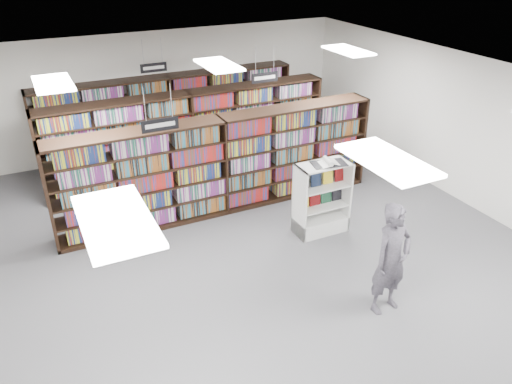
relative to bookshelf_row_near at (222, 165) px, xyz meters
name	(u,v)px	position (x,y,z in m)	size (l,w,h in m)	color
floor	(264,255)	(0.00, -2.00, -1.05)	(12.00, 12.00, 0.00)	#4D4D52
ceiling	(266,89)	(0.00, -2.00, 2.15)	(10.00, 12.00, 0.10)	white
wall_back	(165,91)	(0.00, 4.00, 0.55)	(10.00, 0.10, 3.20)	white
wall_right	(475,134)	(5.00, -2.00, 0.55)	(0.10, 12.00, 3.20)	white
bookshelf_row_near	(222,165)	(0.00, 0.00, 0.00)	(7.00, 0.60, 2.10)	black
bookshelf_row_mid	(191,135)	(0.00, 2.00, 0.00)	(7.00, 0.60, 2.10)	black
bookshelf_row_far	(170,114)	(0.00, 3.70, 0.00)	(7.00, 0.60, 2.10)	black
aisle_sign_left	(160,124)	(-1.50, -1.00, 1.48)	(0.65, 0.02, 0.80)	#B2B2B7
aisle_sign_right	(265,77)	(1.50, 1.00, 1.48)	(0.65, 0.02, 0.80)	#B2B2B7
aisle_sign_center	(154,67)	(-0.50, 3.00, 1.48)	(0.65, 0.02, 0.80)	#B2B2B7
troffer_front_left	(116,220)	(-3.00, -5.00, 2.11)	(0.60, 1.20, 0.04)	white
troffer_front_center	(387,160)	(0.00, -5.00, 2.11)	(0.60, 1.20, 0.04)	white
troffer_back_left	(53,83)	(-3.00, 0.00, 2.11)	(0.60, 1.20, 0.04)	white
troffer_back_center	(219,65)	(0.00, 0.00, 2.11)	(0.60, 1.20, 0.04)	white
troffer_back_right	(348,50)	(3.00, 0.00, 2.11)	(0.60, 1.20, 0.04)	white
endcap_display	(320,209)	(1.42, -1.66, -0.56)	(1.07, 0.54, 1.50)	silver
open_book	(329,163)	(1.49, -1.75, 0.48)	(0.72, 0.51, 0.13)	black
shopper	(391,259)	(1.10, -4.16, -0.10)	(0.69, 0.45, 1.89)	#544F5B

